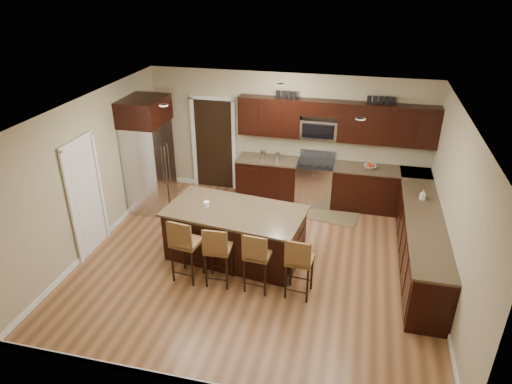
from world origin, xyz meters
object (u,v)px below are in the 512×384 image
(stool_left, at_px, (184,243))
(island, at_px, (235,235))
(range, at_px, (315,182))
(stool_right, at_px, (257,255))
(refrigerator, at_px, (148,154))
(stool_extra, at_px, (299,261))
(stool_mid, at_px, (217,249))

(stool_left, bearing_deg, island, 63.04)
(range, relative_size, island, 0.45)
(range, bearing_deg, stool_right, -99.01)
(refrigerator, distance_m, stool_extra, 4.13)
(stool_right, height_order, stool_extra, same)
(stool_mid, distance_m, stool_extra, 1.28)
(island, xyz_separation_m, stool_mid, (-0.05, -0.84, 0.24))
(island, distance_m, stool_mid, 0.88)
(stool_left, bearing_deg, range, 70.39)
(stool_mid, relative_size, stool_extra, 1.01)
(stool_mid, bearing_deg, range, 67.90)
(stool_left, relative_size, refrigerator, 0.48)
(island, height_order, refrigerator, refrigerator)
(stool_left, height_order, refrigerator, refrigerator)
(range, relative_size, refrigerator, 0.47)
(stool_right, height_order, refrigerator, refrigerator)
(island, bearing_deg, range, 72.54)
(refrigerator, relative_size, stool_extra, 2.24)
(stool_mid, bearing_deg, stool_left, 177.75)
(island, height_order, stool_right, stool_right)
(stool_right, bearing_deg, island, 129.14)
(stool_mid, height_order, stool_extra, stool_mid)
(range, distance_m, stool_extra, 3.22)
(stool_right, bearing_deg, stool_mid, -175.50)
(stool_left, relative_size, stool_right, 1.07)
(island, xyz_separation_m, stool_right, (0.58, -0.84, 0.23))
(stool_mid, distance_m, stool_right, 0.63)
(stool_left, bearing_deg, stool_extra, 8.17)
(range, distance_m, stool_right, 3.26)
(stool_right, bearing_deg, stool_left, -175.40)
(stool_mid, distance_m, refrigerator, 3.15)
(stool_right, xyz_separation_m, refrigerator, (-2.79, 2.22, 0.55))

